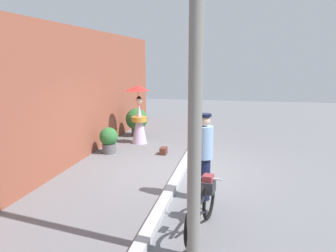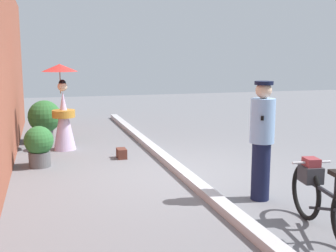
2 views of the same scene
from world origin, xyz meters
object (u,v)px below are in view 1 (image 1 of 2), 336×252
Objects in this scene: potted_plant_by_door at (109,139)px; potted_plant_small at (137,120)px; bicycle_near_officer at (203,204)px; person_officer at (204,154)px; backpack_on_pavement at (164,151)px; person_with_parasol at (139,115)px; utility_pole at (196,82)px.

potted_plant_small is at bearing -3.01° from potted_plant_by_door.
bicycle_near_officer is at bearing -154.82° from potted_plant_small.
person_officer is 1.69× the size of potted_plant_small.
bicycle_near_officer is 4.47m from backpack_on_pavement.
potted_plant_by_door is at bearing 97.05° from backpack_on_pavement.
person_with_parasol is at bearing 26.10° from bicycle_near_officer.
backpack_on_pavement is at bearing 20.39° from bicycle_near_officer.
potted_plant_by_door is (-1.35, 0.50, -0.50)m from person_with_parasol.
potted_plant_by_door is (3.99, 3.12, -0.01)m from bicycle_near_officer.
potted_plant_by_door is at bearing 159.58° from person_with_parasol.
bicycle_near_officer is 5.97m from person_with_parasol.
person_with_parasol is 1.15m from potted_plant_small.
person_officer reaches higher than backpack_on_pavement.
person_with_parasol is 1.77m from backpack_on_pavement.
potted_plant_by_door is at bearing 32.47° from utility_pole.
person_officer is 2.21× the size of potted_plant_by_door.
backpack_on_pavement is at bearing 25.83° from person_officer.
potted_plant_by_door is at bearing 176.99° from potted_plant_small.
bicycle_near_officer is 1.00× the size of person_officer.
person_with_parasol is (5.34, 2.62, 0.49)m from bicycle_near_officer.
person_with_parasol is 0.39× the size of utility_pole.
potted_plant_by_door is 1.61m from backpack_on_pavement.
potted_plant_small is (6.37, 2.99, 0.14)m from bicycle_near_officer.
potted_plant_by_door reaches higher than backpack_on_pavement.
potted_plant_small reaches higher than potted_plant_by_door.
bicycle_near_officer is 5.63× the size of backpack_on_pavement.
potted_plant_small is at bearing 29.16° from person_officer.
backpack_on_pavement is (0.19, -1.56, -0.31)m from potted_plant_by_door.
person_officer is at bearing -148.80° from person_with_parasol.
utility_pole is (-5.03, -1.52, 2.30)m from backpack_on_pavement.
backpack_on_pavement is (-1.16, -1.06, -0.81)m from person_with_parasol.
utility_pole is at bearing -157.39° from person_with_parasol.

